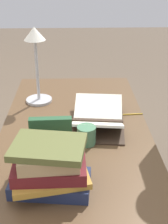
{
  "coord_description": "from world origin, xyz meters",
  "views": [
    {
      "loc": [
        -1.39,
        -0.0,
        1.53
      ],
      "look_at": [
        0.04,
        -0.05,
        0.81
      ],
      "focal_mm": 50.0,
      "sensor_mm": 36.0,
      "label": 1
    }
  ],
  "objects": [
    {
      "name": "coffee_mug",
      "position": [
        -0.13,
        -0.05,
        0.77
      ],
      "size": [
        0.11,
        0.09,
        0.09
      ],
      "rotation": [
        0.0,
        0.0,
        0.43
      ],
      "color": "#4C7F5B",
      "rests_on": "reading_desk"
    },
    {
      "name": "pencil",
      "position": [
        0.15,
        -0.3,
        0.73
      ],
      "size": [
        0.02,
        0.16,
        0.01
      ],
      "rotation": [
        0.0,
        0.0,
        0.07
      ],
      "color": "gold",
      "rests_on": "reading_desk"
    },
    {
      "name": "book_stack_tall",
      "position": [
        -0.45,
        0.1,
        0.83
      ],
      "size": [
        0.25,
        0.31,
        0.2
      ],
      "color": "#1E284C",
      "rests_on": "reading_desk"
    },
    {
      "name": "open_book",
      "position": [
        0.07,
        -0.12,
        0.75
      ],
      "size": [
        0.46,
        0.32,
        0.09
      ],
      "rotation": [
        0.0,
        0.0,
        -0.11
      ],
      "color": "#38281E",
      "rests_on": "reading_desk"
    },
    {
      "name": "book_standing_upright",
      "position": [
        -0.28,
        0.1,
        0.84
      ],
      "size": [
        0.04,
        0.18,
        0.21
      ],
      "rotation": [
        0.0,
        0.0,
        0.03
      ],
      "color": "#234C2D",
      "rests_on": "reading_desk"
    },
    {
      "name": "reading_lamp",
      "position": [
        0.35,
        0.22,
        1.03
      ],
      "size": [
        0.16,
        0.16,
        0.45
      ],
      "color": "#ADADB2",
      "rests_on": "reading_desk"
    },
    {
      "name": "reading_desk",
      "position": [
        0.0,
        0.0,
        0.64
      ],
      "size": [
        1.48,
        0.76,
        0.73
      ],
      "color": "brown",
      "rests_on": "ground_plane"
    }
  ]
}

